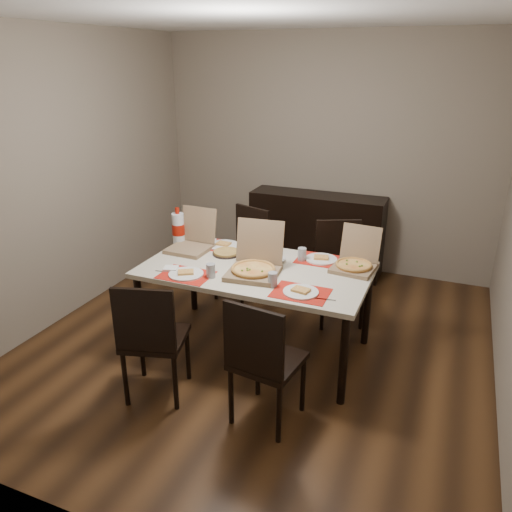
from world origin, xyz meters
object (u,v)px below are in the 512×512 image
chair_near_right (262,358)px  dip_bowl (277,260)px  chair_far_left (245,250)px  chair_far_right (339,267)px  sideboard (316,233)px  pizza_box_center (254,267)px  dining_table (256,275)px  chair_near_left (152,336)px  soda_bottle (178,229)px

chair_near_right → dip_bowl: size_ratio=6.87×
chair_far_left → chair_far_right: bearing=-4.6°
sideboard → chair_near_right: (0.41, -2.70, 0.06)m
chair_far_left → pizza_box_center: (0.53, -1.02, 0.30)m
dining_table → dip_bowl: size_ratio=13.30×
chair_near_left → dip_bowl: bearing=63.1°
chair_far_left → chair_far_right: 0.99m
dining_table → pizza_box_center: (0.03, -0.11, 0.13)m
sideboard → chair_near_left: chair_near_left is taller
chair_near_right → pizza_box_center: pizza_box_center is taller
dip_bowl → soda_bottle: size_ratio=0.40×
dip_bowl → dining_table: bearing=-124.0°
chair_far_left → chair_far_right: size_ratio=1.00×
sideboard → dip_bowl: size_ratio=11.08×
dining_table → soda_bottle: (-0.86, 0.25, 0.21)m
dining_table → dip_bowl: dip_bowl is taller
chair_far_right → pizza_box_center: (-0.46, -0.94, 0.30)m
soda_bottle → chair_far_right: bearing=23.1°
pizza_box_center → dip_bowl: size_ratio=3.41×
dip_bowl → soda_bottle: 0.99m
chair_near_right → chair_far_left: bearing=116.8°
chair_near_right → soda_bottle: size_ratio=2.76×
pizza_box_center → soda_bottle: 0.97m
chair_far_right → chair_near_right: bearing=-93.3°
sideboard → chair_near_left: 2.78m
chair_far_right → soda_bottle: (-1.35, -0.58, 0.38)m
chair_far_right → chair_near_left: bearing=-118.0°
soda_bottle → chair_far_left: bearing=61.0°
dining_table → chair_near_right: chair_near_right is taller
chair_far_left → chair_near_left: bearing=-87.7°
chair_near_left → chair_near_right: same height
chair_near_right → chair_far_right: 1.68m
dining_table → chair_far_right: size_ratio=1.94×
chair_far_left → dip_bowl: bearing=-50.1°
chair_far_left → dining_table: bearing=-61.4°
chair_near_right → chair_far_left: same height
dining_table → chair_near_right: 0.95m
chair_far_left → pizza_box_center: 1.19m
chair_near_left → chair_far_left: bearing=92.3°
chair_near_left → dip_bowl: chair_near_left is taller
chair_far_left → soda_bottle: (-0.36, -0.66, 0.38)m
chair_near_left → chair_far_right: size_ratio=1.00×
chair_far_left → dip_bowl: chair_far_left is taller
dining_table → pizza_box_center: size_ratio=3.90×
soda_bottle → dip_bowl: bearing=-4.4°
sideboard → soda_bottle: soda_bottle is taller
pizza_box_center → chair_near_right: bearing=-63.9°
dining_table → chair_near_left: bearing=-115.4°
dining_table → soda_bottle: bearing=163.7°
dip_bowl → soda_bottle: (-0.97, 0.08, 0.13)m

